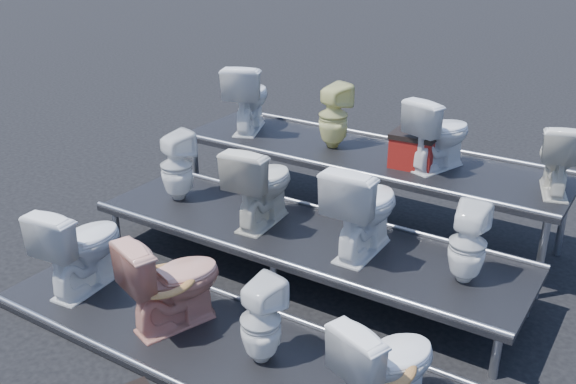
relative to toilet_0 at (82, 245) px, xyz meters
The scene contains 17 objects.
ground 2.06m from the toilet_0, 40.59° to the left, with size 80.00×80.00×0.00m, color black.
tier_front 1.58m from the toilet_0, ahead, with size 4.20×1.20×0.06m, color black.
tier_mid 2.01m from the toilet_0, 40.59° to the left, with size 4.20×1.20×0.46m, color black.
tier_back 3.01m from the toilet_0, 59.74° to the left, with size 4.20×1.20×0.86m, color black.
toilet_0 is the anchor object (origin of this frame).
toilet_1 1.08m from the toilet_0, ahead, with size 0.46×0.82×0.83m, color tan.
toilet_2 1.95m from the toilet_0, ahead, with size 0.31×0.32×0.69m, color white.
toilet_3 2.97m from the toilet_0, ahead, with size 0.43×0.76×0.77m, color white.
toilet_4 1.34m from the toilet_0, 89.98° to the left, with size 0.33×0.34×0.73m, color white.
toilet_5 1.72m from the toilet_0, 50.75° to the left, with size 0.45×0.80×0.81m, color beige.
toilet_6 2.53m from the toilet_0, 31.36° to the left, with size 0.48×0.83×0.85m, color white.
toilet_7 3.34m from the toilet_0, 23.01° to the left, with size 0.30×0.31×0.67m, color white.
toilet_8 2.71m from the toilet_0, 90.45° to the left, with size 0.45×0.78×0.80m, color white.
toilet_9 2.92m from the toilet_0, 66.79° to the left, with size 0.32×0.32×0.70m, color #E2DF8D.
toilet_10 3.55m from the toilet_0, 48.48° to the left, with size 0.41×0.72×0.74m, color white.
toilet_11 4.36m from the toilet_0, 37.21° to the left, with size 0.38×0.66×0.67m, color beige.
red_crate 3.31m from the toilet_0, 50.24° to the left, with size 0.43×0.34×0.31m, color maroon.
Camera 1 is at (2.76, -4.58, 3.20)m, focal length 40.00 mm.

